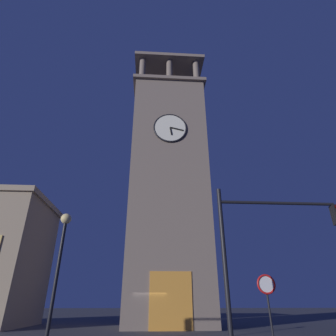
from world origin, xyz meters
TOP-DOWN VIEW (x-y plane):
  - ground_plane at (0.00, 0.00)m, footprint 200.00×200.00m
  - clocktower at (-1.55, -2.08)m, footprint 7.91×6.70m
  - traffic_signal_mid at (-4.03, 13.77)m, footprint 4.65×0.41m
  - street_lamp at (3.69, 11.80)m, footprint 0.44×0.44m
  - no_horn_sign at (-4.74, 11.52)m, footprint 0.78×0.14m

SIDE VIEW (x-z plane):
  - ground_plane at x=0.00m, z-range 0.00..0.00m
  - no_horn_sign at x=-4.74m, z-range 0.82..3.70m
  - street_lamp at x=3.69m, z-range 1.03..6.28m
  - traffic_signal_mid at x=-4.03m, z-range 1.00..6.75m
  - clocktower at x=-1.55m, z-range -2.87..27.58m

